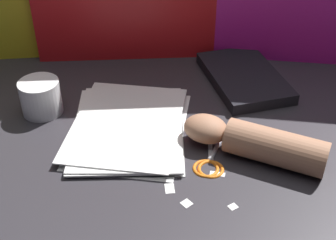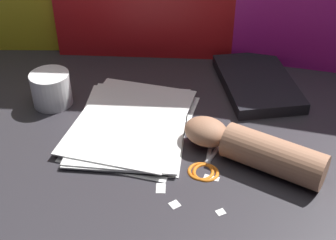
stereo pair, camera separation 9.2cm
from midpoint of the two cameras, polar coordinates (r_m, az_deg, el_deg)
ground_plane at (r=0.99m, az=-2.41°, el=-1.83°), size 6.00×6.00×0.00m
paper_stack at (r=1.00m, az=-7.45°, el=-0.93°), size 0.26×0.32×0.02m
book_closed at (r=1.16m, az=7.01°, el=5.11°), size 0.24×0.29×0.03m
scissors at (r=0.91m, az=2.27°, el=-5.04°), size 0.07×0.15×0.01m
hand_forearm at (r=0.92m, az=7.84°, el=-2.79°), size 0.29×0.17×0.07m
paper_scrap_near at (r=0.89m, az=3.09°, el=-6.68°), size 0.03×0.02×0.00m
paper_scrap_mid at (r=0.83m, az=4.75°, el=-10.62°), size 0.02×0.02×0.00m
paper_scrap_far at (r=0.86m, az=-2.90°, el=-8.46°), size 0.02×0.03×0.00m
paper_scrap_side at (r=0.83m, az=-0.93°, el=-10.25°), size 0.02×0.02×0.00m
mug at (r=1.08m, az=-17.65°, el=2.59°), size 0.09×0.09×0.08m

